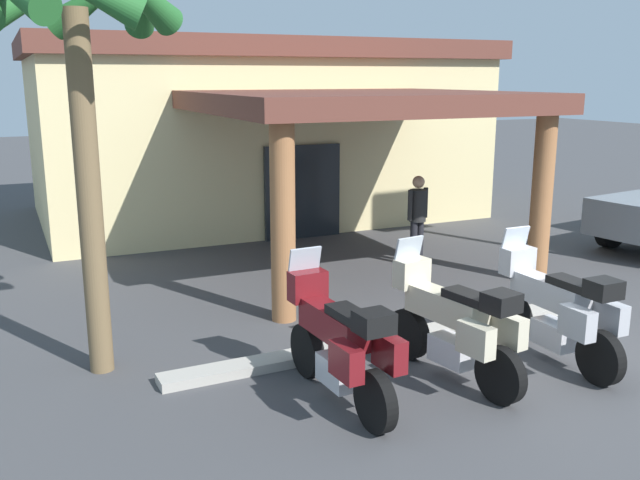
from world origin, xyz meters
name	(u,v)px	position (x,y,z in m)	size (l,w,h in m)	color
ground_plane	(541,353)	(0.00, 0.00, 0.00)	(80.00, 80.00, 0.00)	#424244
motel_building	(255,128)	(0.08, 10.68, 2.26)	(11.27, 12.37, 4.42)	beige
motorcycle_maroon	(340,343)	(-3.07, -0.07, 0.70)	(0.71, 2.21, 1.61)	black
motorcycle_cream	(454,325)	(-1.57, -0.15, 0.70)	(0.79, 2.21, 1.61)	black
motorcycle_silver	(557,310)	(-0.07, -0.28, 0.70)	(0.71, 2.21, 1.61)	black
pedestrian	(418,214)	(1.00, 4.46, 1.01)	(0.52, 0.32, 1.74)	black
palm_tree_roadside	(75,33)	(-5.34, 2.00, 4.04)	(2.40, 2.43, 5.17)	brown
curb_strip	(394,339)	(-1.57, 1.16, 0.06)	(6.50, 0.36, 0.12)	#ADA89E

